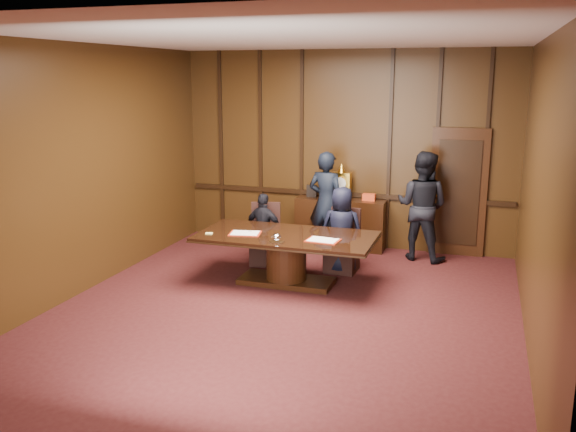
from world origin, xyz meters
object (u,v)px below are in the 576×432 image
object	(u,v)px
signatory_left	(264,229)
witness_left	(326,203)
witness_right	(422,206)
signatory_right	(342,230)
sideboard	(340,222)
conference_table	(286,251)

from	to	relation	value
signatory_left	witness_left	size ratio (longest dim) A/B	0.66
witness_left	witness_right	xyz separation A→B (m)	(1.63, 0.12, 0.02)
signatory_right	witness_right	distance (m)	1.59
sideboard	witness_left	bearing A→B (deg)	-115.98
signatory_left	witness_right	xyz separation A→B (m)	(2.42, 1.11, 0.33)
sideboard	conference_table	xyz separation A→B (m)	(-0.32, -2.16, 0.02)
sideboard	witness_left	size ratio (longest dim) A/B	0.89
signatory_left	sideboard	bearing A→B (deg)	-117.19
conference_table	witness_right	size ratio (longest dim) A/B	1.42
conference_table	signatory_left	bearing A→B (deg)	129.09
signatory_left	signatory_right	bearing A→B (deg)	-171.75
signatory_right	witness_right	bearing A→B (deg)	-137.10
witness_left	sideboard	bearing A→B (deg)	-105.21
signatory_left	witness_right	size ratio (longest dim) A/B	0.65
signatory_right	witness_left	world-z (taller)	witness_left
sideboard	witness_right	xyz separation A→B (m)	(1.45, -0.25, 0.43)
witness_right	conference_table	bearing A→B (deg)	61.84
signatory_right	witness_left	xyz separation A→B (m)	(-0.51, 0.99, 0.21)
conference_table	witness_left	world-z (taller)	witness_left
sideboard	witness_left	xyz separation A→B (m)	(-0.18, -0.37, 0.41)
conference_table	sideboard	bearing A→B (deg)	81.63
sideboard	signatory_left	size ratio (longest dim) A/B	1.35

